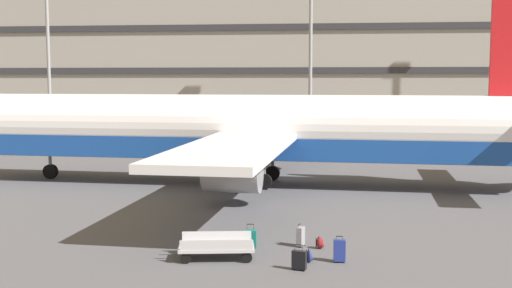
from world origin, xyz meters
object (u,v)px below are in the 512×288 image
airliner (253,131)px  suitcase_large (301,236)px  suitcase_orange (339,250)px  backpack_teal (310,256)px  suitcase_red (250,238)px  baggage_cart (216,247)px  suitcase_laid_flat (299,260)px  backpack_small (320,243)px

airliner → suitcase_large: airliner is taller
suitcase_orange → suitcase_large: bearing=126.2°
airliner → backpack_teal: bearing=-76.8°
suitcase_red → baggage_cart: (-1.01, -1.53, 0.06)m
airliner → baggage_cart: 16.05m
airliner → suitcase_laid_flat: size_ratio=45.31×
suitcase_red → suitcase_large: bearing=11.9°
airliner → suitcase_red: 14.64m
suitcase_red → baggage_cart: suitcase_red is taller
airliner → suitcase_orange: (4.74, -15.80, -2.78)m
suitcase_red → backpack_teal: bearing=-36.2°
backpack_small → airliner: bearing=106.1°
airliner → suitcase_laid_flat: airliner is taller
suitcase_large → backpack_small: (0.73, -0.22, -0.19)m
suitcase_laid_flat → backpack_small: 2.82m
suitcase_red → backpack_teal: 2.77m
backpack_teal → baggage_cart: (-3.24, 0.11, 0.21)m
airliner → backpack_small: (4.08, -14.12, -2.99)m
suitcase_red → backpack_teal: size_ratio=1.78×
baggage_cart → suitcase_large: bearing=33.8°
suitcase_orange → backpack_teal: suitcase_orange is taller
suitcase_large → backpack_teal: (0.38, -2.02, -0.18)m
suitcase_orange → backpack_small: (-0.66, 1.68, -0.21)m
suitcase_large → baggage_cart: (-2.86, -1.91, 0.03)m
baggage_cart → backpack_teal: bearing=-1.9°
baggage_cart → suitcase_orange: bearing=0.1°
suitcase_laid_flat → suitcase_orange: bearing=38.3°
suitcase_laid_flat → backpack_teal: bearing=71.3°
backpack_small → baggage_cart: baggage_cart is taller
airliner → backpack_teal: 16.61m
suitcase_orange → baggage_cart: (-4.25, -0.01, 0.01)m
suitcase_red → backpack_small: bearing=3.7°
airliner → backpack_teal: size_ratio=79.71×
backpack_teal → baggage_cart: size_ratio=0.15×
suitcase_laid_flat → backpack_teal: 1.00m
suitcase_large → backpack_small: 0.79m
suitcase_red → backpack_teal: suitcase_red is taller
airliner → suitcase_large: (3.35, -13.89, -2.80)m
suitcase_large → backpack_teal: size_ratio=1.71×
backpack_teal → suitcase_large: bearing=100.7°
suitcase_red → baggage_cart: size_ratio=0.26×
backpack_small → suitcase_laid_flat: bearing=-103.7°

